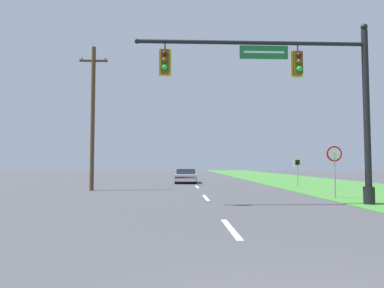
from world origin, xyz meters
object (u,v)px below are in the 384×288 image
(signal_mast, at_px, (309,93))
(utility_pole_near, at_px, (93,115))
(car_ahead, at_px, (186,176))
(route_sign_post, at_px, (297,166))
(stop_sign, at_px, (334,160))

(signal_mast, distance_m, utility_pole_near, 13.56)
(signal_mast, xyz_separation_m, utility_pole_near, (-10.82, 8.18, 0.18))
(car_ahead, height_order, route_sign_post, route_sign_post)
(stop_sign, distance_m, route_sign_post, 7.32)
(route_sign_post, height_order, utility_pole_near, utility_pole_near)
(route_sign_post, bearing_deg, stop_sign, -95.77)
(route_sign_post, distance_m, utility_pole_near, 14.28)
(signal_mast, bearing_deg, utility_pole_near, 142.90)
(stop_sign, relative_size, route_sign_post, 1.23)
(stop_sign, bearing_deg, signal_mast, -130.04)
(signal_mast, distance_m, car_ahead, 17.55)
(car_ahead, distance_m, route_sign_post, 10.08)
(car_ahead, bearing_deg, route_sign_post, -40.37)
(route_sign_post, relative_size, utility_pole_near, 0.22)
(stop_sign, relative_size, utility_pole_near, 0.27)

